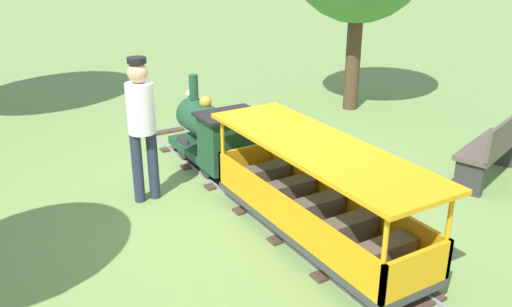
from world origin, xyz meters
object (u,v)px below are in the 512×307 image
passenger_car (315,203)px  park_bench (493,148)px  locomotive (215,133)px  conductor_person (141,119)px

passenger_car → park_bench: 2.73m
passenger_car → locomotive: bearing=90.0°
locomotive → park_bench: 3.39m
locomotive → park_bench: locomotive is taller
locomotive → park_bench: size_ratio=1.06×
locomotive → park_bench: (2.73, -2.02, -0.07)m
passenger_car → conductor_person: bearing=121.8°
conductor_person → park_bench: size_ratio=1.19×
passenger_car → conductor_person: 2.09m
conductor_person → park_bench: 4.16m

